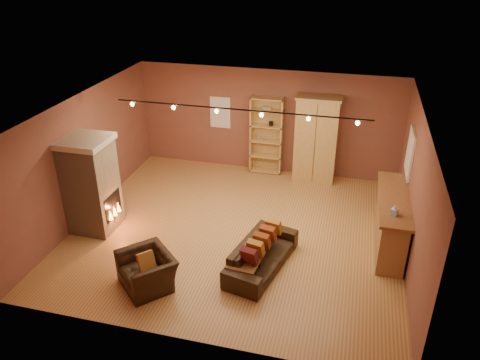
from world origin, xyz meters
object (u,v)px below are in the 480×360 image
(armchair, at_px, (147,266))
(coffee_table, at_px, (243,264))
(fireplace, at_px, (91,185))
(loveseat, at_px, (262,250))
(bar_counter, at_px, (391,221))
(bookcase, at_px, (267,134))
(armoire, at_px, (316,139))

(armchair, relative_size, coffee_table, 1.93)
(fireplace, xyz_separation_m, loveseat, (3.84, -0.51, -0.66))
(bar_counter, bearing_deg, fireplace, -171.97)
(bookcase, relative_size, loveseat, 1.03)
(coffee_table, bearing_deg, armchair, -161.27)
(bookcase, xyz_separation_m, armchair, (-1.14, -5.29, -0.64))
(bar_counter, bearing_deg, bookcase, 138.08)
(bookcase, distance_m, loveseat, 4.37)
(fireplace, relative_size, loveseat, 1.04)
(bookcase, xyz_separation_m, loveseat, (0.78, -4.24, -0.67))
(armoire, bearing_deg, bookcase, 172.34)
(armoire, distance_m, armchair, 5.72)
(armoire, xyz_separation_m, loveseat, (-0.55, -4.07, -0.75))
(coffee_table, bearing_deg, fireplace, 164.61)
(armoire, relative_size, coffee_table, 3.76)
(coffee_table, bearing_deg, bookcase, 96.43)
(fireplace, distance_m, armchair, 2.55)
(bookcase, xyz_separation_m, coffee_table, (0.53, -4.73, -0.71))
(bookcase, xyz_separation_m, bar_counter, (3.18, -2.86, -0.50))
(fireplace, height_order, coffee_table, fireplace)
(loveseat, bearing_deg, bookcase, 23.38)
(fireplace, distance_m, bar_counter, 6.32)
(fireplace, distance_m, loveseat, 3.93)
(bookcase, bearing_deg, bar_counter, -41.92)
(fireplace, distance_m, coffee_table, 3.79)
(bar_counter, relative_size, armchair, 2.01)
(loveseat, distance_m, coffee_table, 0.54)
(fireplace, xyz_separation_m, bookcase, (3.06, 3.74, 0.01))
(bookcase, relative_size, bar_counter, 0.90)
(armoire, height_order, bar_counter, armoire)
(armoire, xyz_separation_m, armchair, (-2.46, -5.11, -0.71))
(bookcase, bearing_deg, coffee_table, -83.57)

